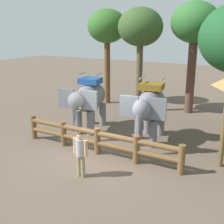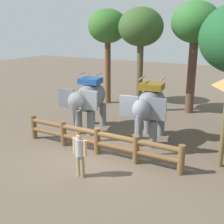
# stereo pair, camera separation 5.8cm
# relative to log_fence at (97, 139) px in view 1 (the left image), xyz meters

# --- Properties ---
(ground_plane) EXTENTS (60.00, 60.00, 0.00)m
(ground_plane) POSITION_rel_log_fence_xyz_m (0.00, -0.10, -0.60)
(ground_plane) COLOR brown
(log_fence) EXTENTS (6.88, 0.27, 1.05)m
(log_fence) POSITION_rel_log_fence_xyz_m (0.00, 0.00, 0.00)
(log_fence) COLOR brown
(log_fence) RESTS_ON ground
(elephant_near_left) EXTENTS (1.88, 3.25, 2.74)m
(elephant_near_left) POSITION_rel_log_fence_xyz_m (-1.75, 2.08, 0.93)
(elephant_near_left) COLOR slate
(elephant_near_left) RESTS_ON ground
(elephant_center) EXTENTS (1.84, 3.26, 2.76)m
(elephant_center) POSITION_rel_log_fence_xyz_m (1.26, 2.17, 0.95)
(elephant_center) COLOR slate
(elephant_center) RESTS_ON ground
(tourist_woman_in_black) EXTENTS (0.56, 0.32, 1.57)m
(tourist_woman_in_black) POSITION_rel_log_fence_xyz_m (0.49, -1.80, 0.31)
(tourist_woman_in_black) COLOR #978863
(tourist_woman_in_black) RESTS_ON ground
(tree_back_center) EXTENTS (2.40, 2.40, 5.84)m
(tree_back_center) POSITION_rel_log_fence_xyz_m (-3.66, 7.08, 4.09)
(tree_back_center) COLOR brown
(tree_back_center) RESTS_ON ground
(tree_far_right) EXTENTS (2.46, 2.46, 5.82)m
(tree_far_right) POSITION_rel_log_fence_xyz_m (-1.07, 6.25, 4.06)
(tree_far_right) COLOR brown
(tree_far_right) RESTS_ON ground
(tree_deep_back) EXTENTS (2.59, 2.59, 6.12)m
(tree_deep_back) POSITION_rel_log_fence_xyz_m (1.55, 7.49, 4.23)
(tree_deep_back) COLOR brown
(tree_deep_back) RESTS_ON ground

